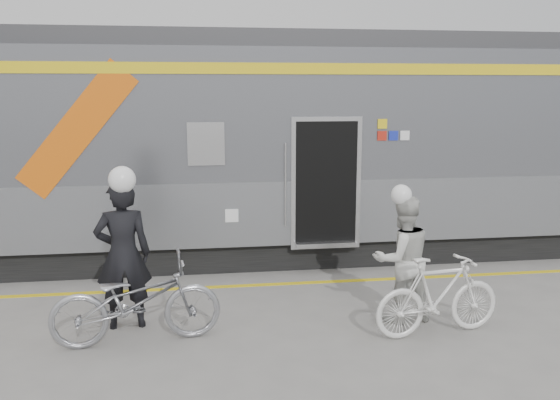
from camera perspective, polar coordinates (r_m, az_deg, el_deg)
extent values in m
plane|color=slate|center=(7.71, 0.67, -13.27)|extent=(90.00, 90.00, 0.00)
cube|color=black|center=(11.53, -8.06, -3.91)|extent=(24.00, 2.70, 0.50)
cube|color=#9EA0A5|center=(11.36, -8.16, 0.00)|extent=(24.00, 3.00, 1.10)
cube|color=slate|center=(11.17, -8.39, 8.35)|extent=(24.00, 3.00, 2.20)
cube|color=#38383A|center=(11.20, -8.57, 14.75)|extent=(24.00, 2.64, 0.30)
cube|color=gold|center=(9.66, -8.52, 12.45)|extent=(24.00, 0.02, 0.18)
cube|color=#D75A0C|center=(9.84, -18.97, 6.42)|extent=(1.96, 0.01, 2.19)
cube|color=black|center=(9.70, -7.14, 5.38)|extent=(0.55, 0.02, 0.65)
cube|color=black|center=(10.22, 4.21, 1.75)|extent=(1.05, 0.45, 2.10)
cube|color=silver|center=(10.02, 4.47, 1.56)|extent=(1.20, 0.02, 2.25)
cylinder|color=silver|center=(9.87, 0.52, 1.46)|extent=(0.04, 0.04, 1.40)
cube|color=silver|center=(10.20, 4.43, -4.20)|extent=(1.05, 0.25, 0.06)
cube|color=gold|center=(10.16, 9.83, 7.24)|extent=(0.16, 0.01, 0.16)
cube|color=#AA2013|center=(10.17, 9.79, 6.11)|extent=(0.16, 0.01, 0.16)
cube|color=#1827A2|center=(10.24, 10.87, 6.11)|extent=(0.16, 0.01, 0.16)
cube|color=silver|center=(10.30, 11.92, 6.10)|extent=(0.16, 0.01, 0.16)
cube|color=silver|center=(9.89, -4.66, -1.51)|extent=(0.22, 0.01, 0.22)
cube|color=gold|center=(9.70, -1.30, -8.14)|extent=(24.00, 0.12, 0.01)
imported|color=black|center=(8.05, -14.87, -5.11)|extent=(0.77, 0.56, 1.98)
imported|color=#95969C|center=(7.64, -13.67, -9.42)|extent=(2.15, 0.96, 1.09)
imported|color=beige|center=(8.21, 11.67, -5.58)|extent=(0.92, 0.77, 1.73)
imported|color=silver|center=(7.93, 14.99, -8.89)|extent=(1.80, 0.73, 1.05)
sphere|color=white|center=(7.82, -15.27, 3.13)|extent=(0.34, 0.34, 0.34)
sphere|color=white|center=(7.99, 11.94, 1.34)|extent=(0.28, 0.28, 0.28)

